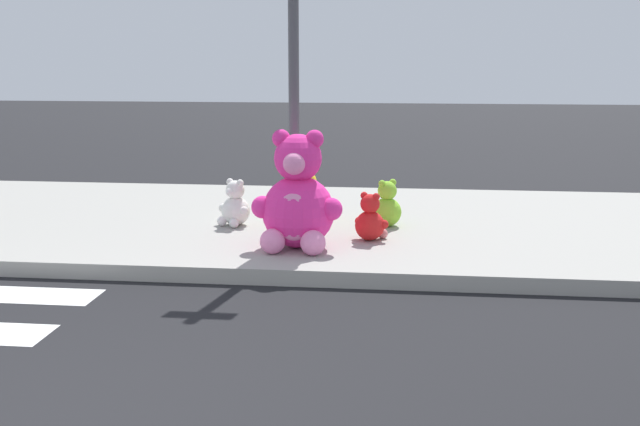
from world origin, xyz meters
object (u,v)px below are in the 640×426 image
Objects in this scene: sign_pole at (294,72)px; plush_yellow at (304,201)px; plush_white at (235,207)px; plush_lime at (386,207)px; plush_pink_large at (298,201)px; plush_red at (371,221)px.

plush_yellow is at bearing 87.16° from sign_pole.
plush_lime is at bearing 4.96° from plush_white.
plush_lime reaches higher than plush_white.
plush_pink_large is at bearing -48.11° from plush_white.
sign_pole reaches higher than plush_yellow.
plush_pink_large is 1.88× the size of plush_yellow.
plush_white is (-1.68, -0.15, -0.00)m from plush_lime.
plush_pink_large is (0.12, -0.58, -1.23)m from sign_pole.
plush_yellow reaches higher than plush_lime.
plush_white is at bearing -175.04° from plush_lime.
plush_pink_large is 0.85m from plush_red.
plush_pink_large is 2.23× the size of plush_white.
plush_lime is 1.06× the size of plush_red.
plush_yellow is 0.78m from plush_white.
plush_lime is at bearing 78.25° from plush_red.
plush_lime is (0.83, 1.09, -0.25)m from plush_pink_large.
plush_pink_large is 2.21× the size of plush_lime.
plush_pink_large is at bearing -78.79° from sign_pole.
sign_pole is at bearing -152.07° from plush_lime.
plush_white is (-0.73, 0.36, -1.49)m from sign_pole.
plush_white is at bearing 153.85° from sign_pole.
sign_pole is 6.09× the size of plush_lime.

